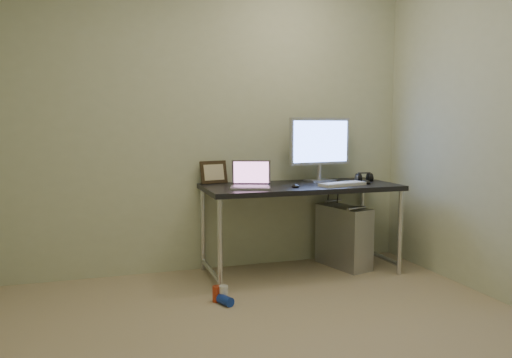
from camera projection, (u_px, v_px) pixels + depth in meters
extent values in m
plane|color=tan|center=(286.00, 354.00, 2.72)|extent=(3.50, 3.50, 0.00)
cube|color=beige|center=(213.00, 124.00, 4.24)|extent=(3.50, 0.02, 2.50)
cube|color=black|center=(300.00, 187.00, 4.16)|extent=(1.62, 0.71, 0.04)
cylinder|color=silver|center=(220.00, 246.00, 3.68)|extent=(0.04, 0.04, 0.71)
cylinder|color=silver|center=(203.00, 229.00, 4.27)|extent=(0.04, 0.04, 0.71)
cylinder|color=silver|center=(400.00, 233.00, 4.14)|extent=(0.04, 0.04, 0.71)
cylinder|color=silver|center=(362.00, 219.00, 4.73)|extent=(0.04, 0.04, 0.71)
cylinder|color=silver|center=(211.00, 271.00, 4.00)|extent=(0.04, 0.63, 0.04)
cylinder|color=silver|center=(379.00, 256.00, 4.46)|extent=(0.04, 0.63, 0.04)
cube|color=#B3B4B8|center=(343.00, 237.00, 4.39)|extent=(0.35, 0.55, 0.53)
cylinder|color=#B0B0B8|center=(356.00, 208.00, 4.15)|extent=(0.19, 0.07, 0.03)
cylinder|color=#B0B0B8|center=(333.00, 201.00, 4.56)|extent=(0.19, 0.07, 0.03)
cylinder|color=black|center=(326.00, 217.00, 4.60)|extent=(0.01, 0.16, 0.69)
cylinder|color=black|center=(336.00, 219.00, 4.61)|extent=(0.02, 0.11, 0.71)
cylinder|color=#B33419|center=(217.00, 294.00, 3.53)|extent=(0.08, 0.08, 0.11)
cylinder|color=silver|center=(224.00, 294.00, 3.52)|extent=(0.08, 0.08, 0.12)
cylinder|color=#15339F|center=(225.00, 300.00, 3.46)|extent=(0.11, 0.14, 0.07)
cube|color=#B0B0B8|center=(251.00, 187.00, 3.91)|extent=(0.37, 0.31, 0.02)
cube|color=slate|center=(251.00, 186.00, 3.90)|extent=(0.32, 0.26, 0.00)
cube|color=gray|center=(251.00, 172.00, 4.02)|extent=(0.31, 0.14, 0.20)
cube|color=#824D76|center=(251.00, 172.00, 4.01)|extent=(0.28, 0.12, 0.17)
cube|color=#B0B0B8|center=(320.00, 180.00, 4.39)|extent=(0.26, 0.20, 0.02)
cylinder|color=#B0B0B8|center=(319.00, 172.00, 4.41)|extent=(0.04, 0.04, 0.13)
cube|color=#B0B0B8|center=(320.00, 141.00, 4.37)|extent=(0.59, 0.12, 0.41)
cube|color=#5779E4|center=(321.00, 141.00, 4.34)|extent=(0.54, 0.08, 0.36)
cube|color=silver|center=(342.00, 184.00, 4.09)|extent=(0.43, 0.23, 0.02)
ellipsoid|color=black|center=(366.00, 181.00, 4.22)|extent=(0.10, 0.13, 0.04)
ellipsoid|color=black|center=(295.00, 185.00, 3.97)|extent=(0.08, 0.11, 0.03)
cylinder|color=black|center=(359.00, 179.00, 4.40)|extent=(0.05, 0.09, 0.09)
cylinder|color=black|center=(369.00, 178.00, 4.43)|extent=(0.05, 0.09, 0.09)
cube|color=black|center=(364.00, 173.00, 4.41)|extent=(0.12, 0.03, 0.01)
cube|color=black|center=(214.00, 172.00, 4.24)|extent=(0.25, 0.12, 0.19)
cylinder|color=silver|center=(244.00, 178.00, 4.31)|extent=(0.01, 0.01, 0.09)
cylinder|color=silver|center=(244.00, 172.00, 4.31)|extent=(0.04, 0.03, 0.04)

